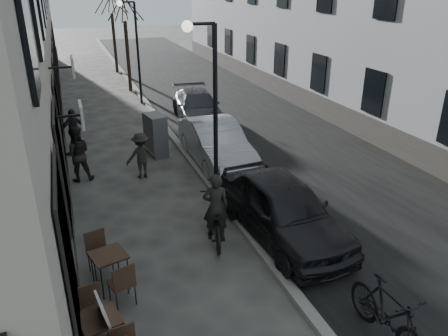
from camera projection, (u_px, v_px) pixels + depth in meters
road at (223, 106)px, 22.48m from camera, size 7.30×60.00×0.00m
kerb at (153, 112)px, 21.31m from camera, size 0.25×60.00×0.12m
streetlamp_near at (209, 98)px, 11.34m from camera, size 0.90×0.28×5.09m
streetlamp_far at (134, 41)px, 21.69m from camera, size 0.90×0.28×5.09m
tree_near at (124, 6)px, 23.70m from camera, size 2.40×2.40×5.70m
tree_far at (111, 1)px, 28.88m from camera, size 2.40×2.40×5.70m
bistro_set_b at (102, 332)px, 7.41m from camera, size 0.75×1.63×0.93m
bistro_set_c at (110, 267)px, 9.04m from camera, size 0.86×1.71×0.97m
sign_board at (112, 331)px, 7.46m from camera, size 0.47×0.70×1.14m
utility_cabinet at (156, 135)px, 15.93m from camera, size 0.74×1.10×1.53m
bicycle at (216, 219)px, 10.78m from camera, size 1.21×2.16×1.07m
cyclist_rider at (216, 207)px, 10.65m from camera, size 0.73×0.57×1.75m
pedestrian_near at (77, 154)px, 13.81m from camera, size 0.88×0.69×1.81m
pedestrian_mid at (141, 155)px, 14.08m from camera, size 1.03×0.65×1.52m
pedestrian_far at (73, 130)px, 16.27m from camera, size 1.03×0.74×1.63m
car_near at (283, 208)px, 10.79m from camera, size 2.12×4.69×1.56m
car_mid at (216, 143)px, 15.18m from camera, size 1.62×4.58×1.51m
car_far at (197, 107)px, 19.86m from camera, size 2.33×4.75×1.33m
moped at (388, 315)px, 7.60m from camera, size 0.60×2.06×1.23m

